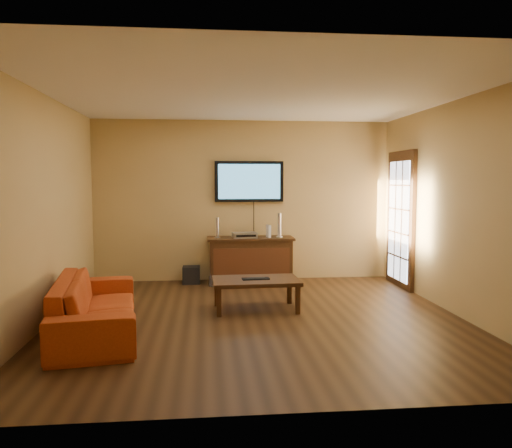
{
  "coord_description": "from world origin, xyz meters",
  "views": [
    {
      "loc": [
        -0.63,
        -5.95,
        1.69
      ],
      "look_at": [
        0.05,
        0.8,
        1.1
      ],
      "focal_mm": 35.0,
      "sensor_mm": 36.0,
      "label": 1
    }
  ],
  "objects": [
    {
      "name": "keyboard",
      "position": [
        0.01,
        0.43,
        0.42
      ],
      "size": [
        0.36,
        0.16,
        0.02
      ],
      "color": "black",
      "rests_on": "coffee_table"
    },
    {
      "name": "bottle",
      "position": [
        -0.57,
        1.96,
        0.09
      ],
      "size": [
        0.06,
        0.06,
        0.18
      ],
      "color": "white",
      "rests_on": "ground"
    },
    {
      "name": "ground_plane",
      "position": [
        0.0,
        0.0,
        0.0
      ],
      "size": [
        5.0,
        5.0,
        0.0
      ],
      "primitive_type": "plane",
      "color": "black",
      "rests_on": "ground"
    },
    {
      "name": "coffee_table",
      "position": [
        0.01,
        0.45,
        0.36
      ],
      "size": [
        1.14,
        0.7,
        0.41
      ],
      "color": "black",
      "rests_on": "ground"
    },
    {
      "name": "room_walls",
      "position": [
        0.0,
        0.62,
        1.69
      ],
      "size": [
        5.0,
        5.0,
        5.0
      ],
      "color": "tan",
      "rests_on": "ground"
    },
    {
      "name": "speaker_left",
      "position": [
        -0.45,
        2.22,
        0.91
      ],
      "size": [
        0.09,
        0.09,
        0.34
      ],
      "color": "silver",
      "rests_on": "media_console"
    },
    {
      "name": "television",
      "position": [
        0.1,
        2.45,
        1.68
      ],
      "size": [
        1.16,
        0.08,
        0.69
      ],
      "color": "black",
      "rests_on": "ground"
    },
    {
      "name": "sofa",
      "position": [
        -1.85,
        -0.38,
        0.42
      ],
      "size": [
        0.94,
        2.2,
        0.83
      ],
      "primitive_type": "imported",
      "rotation": [
        0.0,
        0.0,
        1.73
      ],
      "color": "#A53A12",
      "rests_on": "ground"
    },
    {
      "name": "av_receiver",
      "position": [
        -0.0,
        2.18,
        0.8
      ],
      "size": [
        0.42,
        0.32,
        0.09
      ],
      "primitive_type": "cube",
      "rotation": [
        0.0,
        0.0,
        0.12
      ],
      "color": "silver",
      "rests_on": "media_console"
    },
    {
      "name": "speaker_right",
      "position": [
        0.58,
        2.2,
        0.94
      ],
      "size": [
        0.11,
        0.11,
        0.4
      ],
      "color": "silver",
      "rests_on": "media_console"
    },
    {
      "name": "game_console",
      "position": [
        0.4,
        2.2,
        0.86
      ],
      "size": [
        0.07,
        0.15,
        0.21
      ],
      "primitive_type": "cube",
      "rotation": [
        0.0,
        0.0,
        0.18
      ],
      "color": "white",
      "rests_on": "media_console"
    },
    {
      "name": "media_console",
      "position": [
        0.1,
        2.22,
        0.38
      ],
      "size": [
        1.42,
        0.54,
        0.75
      ],
      "color": "black",
      "rests_on": "ground"
    },
    {
      "name": "french_door",
      "position": [
        2.46,
        1.7,
        1.05
      ],
      "size": [
        0.07,
        1.02,
        2.22
      ],
      "color": "black",
      "rests_on": "ground"
    },
    {
      "name": "subwoofer",
      "position": [
        -0.88,
        2.25,
        0.14
      ],
      "size": [
        0.28,
        0.28,
        0.28
      ],
      "primitive_type": "cube",
      "rotation": [
        0.0,
        0.0,
        -0.01
      ],
      "color": "black",
      "rests_on": "ground"
    }
  ]
}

